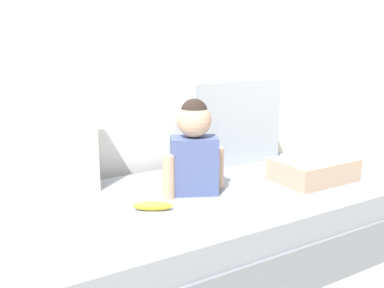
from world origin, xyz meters
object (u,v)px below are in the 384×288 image
throw_pillow_right (231,122)px  folded_blanket (313,169)px  throw_pillow_left (41,144)px  toddler (194,147)px  banana (153,206)px  couch (185,233)px

throw_pillow_right → folded_blanket: size_ratio=1.47×
throw_pillow_left → toddler: 0.70m
banana → throw_pillow_left: bearing=128.3°
folded_blanket → couch: bearing=170.3°
toddler → banana: bearing=-159.9°
throw_pillow_left → throw_pillow_right: size_ratio=0.83×
couch → throw_pillow_right: throw_pillow_right is taller
couch → folded_blanket: (0.70, -0.12, 0.23)m
toddler → banana: size_ratio=2.64×
throw_pillow_right → banana: (-0.73, -0.43, -0.22)m
throw_pillow_left → banana: bearing=-51.7°
throw_pillow_left → folded_blanket: size_ratio=1.22×
couch → folded_blanket: folded_blanket is taller
toddler → banana: (-0.27, -0.10, -0.20)m
throw_pillow_right → couch: bearing=-145.0°
banana → folded_blanket: size_ratio=0.42×
throw_pillow_right → toddler: throw_pillow_right is taller
throw_pillow_right → banana: bearing=-149.4°
throw_pillow_left → folded_blanket: 1.34m
couch → folded_blanket: bearing=-9.7°
banana → folded_blanket: 0.89m
couch → folded_blanket: 0.74m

